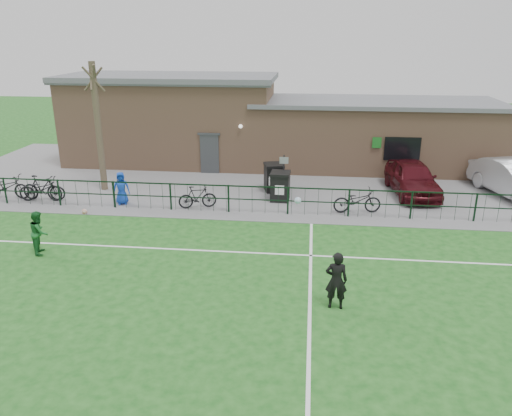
# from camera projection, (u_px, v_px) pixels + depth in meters

# --- Properties ---
(ground) EXTENTS (90.00, 90.00, 0.00)m
(ground) POSITION_uv_depth(u_px,v_px,m) (236.00, 314.00, 13.51)
(ground) COLOR #174E17
(ground) RESTS_ON ground
(paving_strip) EXTENTS (34.00, 13.00, 0.02)m
(paving_strip) POSITION_uv_depth(u_px,v_px,m) (274.00, 177.00, 26.16)
(paving_strip) COLOR slate
(paving_strip) RESTS_ON ground
(pitch_line_touch) EXTENTS (28.00, 0.10, 0.01)m
(pitch_line_touch) POSITION_uv_depth(u_px,v_px,m) (263.00, 215.00, 20.82)
(pitch_line_touch) COLOR white
(pitch_line_touch) RESTS_ON ground
(pitch_line_mid) EXTENTS (28.00, 0.10, 0.01)m
(pitch_line_mid) POSITION_uv_depth(u_px,v_px,m) (253.00, 253.00, 17.26)
(pitch_line_mid) COLOR white
(pitch_line_mid) RESTS_ON ground
(pitch_line_perp) EXTENTS (0.10, 16.00, 0.01)m
(pitch_line_perp) POSITION_uv_depth(u_px,v_px,m) (310.00, 319.00, 13.30)
(pitch_line_perp) COLOR white
(pitch_line_perp) RESTS_ON ground
(perimeter_fence) EXTENTS (28.00, 0.10, 1.20)m
(perimeter_fence) POSITION_uv_depth(u_px,v_px,m) (264.00, 200.00, 20.81)
(perimeter_fence) COLOR black
(perimeter_fence) RESTS_ON ground
(bare_tree) EXTENTS (0.30, 0.30, 6.00)m
(bare_tree) POSITION_uv_depth(u_px,v_px,m) (98.00, 128.00, 23.19)
(bare_tree) COLOR #483B2B
(bare_tree) RESTS_ON ground
(wheelie_bin_left) EXTENTS (1.04, 1.11, 1.24)m
(wheelie_bin_left) POSITION_uv_depth(u_px,v_px,m) (274.00, 178.00, 23.76)
(wheelie_bin_left) COLOR black
(wheelie_bin_left) RESTS_ON paving_strip
(wheelie_bin_right) EXTENTS (0.85, 0.96, 1.22)m
(wheelie_bin_right) POSITION_uv_depth(u_px,v_px,m) (280.00, 187.00, 22.43)
(wheelie_bin_right) COLOR black
(wheelie_bin_right) RESTS_ON paving_strip
(sign_post) EXTENTS (0.07, 0.07, 2.00)m
(sign_post) POSITION_uv_depth(u_px,v_px,m) (284.00, 177.00, 22.64)
(sign_post) COLOR black
(sign_post) RESTS_ON paving_strip
(car_maroon) EXTENTS (2.28, 4.74, 1.56)m
(car_maroon) POSITION_uv_depth(u_px,v_px,m) (412.00, 178.00, 23.23)
(car_maroon) COLOR #410B12
(car_maroon) RESTS_ON paving_strip
(bicycle_a) EXTENTS (2.12, 0.81, 1.10)m
(bicycle_a) POSITION_uv_depth(u_px,v_px,m) (7.00, 187.00, 22.69)
(bicycle_a) COLOR black
(bicycle_a) RESTS_ON paving_strip
(bicycle_b) EXTENTS (1.96, 0.68, 1.16)m
(bicycle_b) POSITION_uv_depth(u_px,v_px,m) (42.00, 188.00, 22.40)
(bicycle_b) COLOR black
(bicycle_b) RESTS_ON paving_strip
(bicycle_c) EXTENTS (2.12, 1.01, 1.07)m
(bicycle_c) POSITION_uv_depth(u_px,v_px,m) (42.00, 189.00, 22.39)
(bicycle_c) COLOR black
(bicycle_c) RESTS_ON paving_strip
(bicycle_d) EXTENTS (1.70, 0.95, 0.99)m
(bicycle_d) POSITION_uv_depth(u_px,v_px,m) (197.00, 197.00, 21.47)
(bicycle_d) COLOR black
(bicycle_d) RESTS_ON paving_strip
(bicycle_e) EXTENTS (2.08, 0.98, 1.05)m
(bicycle_e) POSITION_uv_depth(u_px,v_px,m) (357.00, 201.00, 20.91)
(bicycle_e) COLOR black
(bicycle_e) RESTS_ON paving_strip
(spectator_child) EXTENTS (0.83, 0.69, 1.45)m
(spectator_child) POSITION_uv_depth(u_px,v_px,m) (121.00, 188.00, 21.89)
(spectator_child) COLOR #133DB3
(spectator_child) RESTS_ON paving_strip
(goalkeeper_kick) EXTENTS (1.59, 3.34, 2.19)m
(goalkeeper_kick) POSITION_uv_depth(u_px,v_px,m) (335.00, 278.00, 13.64)
(goalkeeper_kick) COLOR black
(goalkeeper_kick) RESTS_ON ground
(outfield_player) EXTENTS (0.79, 0.89, 1.51)m
(outfield_player) POSITION_uv_depth(u_px,v_px,m) (39.00, 232.00, 17.05)
(outfield_player) COLOR #1B6028
(outfield_player) RESTS_ON ground
(ball_ground) EXTENTS (0.22, 0.22, 0.22)m
(ball_ground) POSITION_uv_depth(u_px,v_px,m) (85.00, 211.00, 20.91)
(ball_ground) COLOR silver
(ball_ground) RESTS_ON ground
(clubhouse) EXTENTS (24.25, 5.40, 4.96)m
(clubhouse) POSITION_uv_depth(u_px,v_px,m) (263.00, 125.00, 28.32)
(clubhouse) COLOR #A47A5C
(clubhouse) RESTS_ON ground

